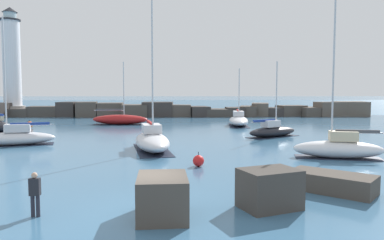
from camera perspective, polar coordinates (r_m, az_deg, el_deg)
name	(u,v)px	position (r m, az deg, el deg)	size (l,w,h in m)	color
ground_plane	(146,214)	(13.93, -7.04, -14.01)	(600.00, 600.00, 0.00)	#3D6B8E
open_sea_beyond	(178,104)	(125.00, -2.21, 2.43)	(400.00, 116.00, 0.01)	#2D5B7F
breakwater_jetty	(185,110)	(64.94, -1.07, 1.50)	(66.91, 6.73, 2.55)	#383330
lighthouse	(12,68)	(72.66, -25.77, 7.18)	(4.01, 4.01, 18.78)	gray
foreground_rocks	(256,189)	(14.84, 9.73, -10.34)	(10.08, 6.15, 1.49)	#4C443D
sailboat_moored_0	(120,119)	(50.11, -10.92, 0.08)	(7.50, 3.00, 8.19)	maroon
sailboat_moored_1	(272,131)	(36.85, 12.16, -1.60)	(5.86, 4.59, 7.25)	black
sailboat_moored_2	(238,120)	(48.05, 7.10, -0.04)	(3.01, 7.66, 7.21)	white
sailboat_moored_3	(14,137)	(33.68, -25.49, -2.38)	(6.68, 3.59, 10.26)	silver
sailboat_moored_4	(339,148)	(26.43, 21.45, -3.93)	(5.99, 3.04, 10.48)	white
sailboat_moored_5	(152,140)	(28.07, -6.11, -3.09)	(3.71, 7.52, 10.85)	silver
mooring_buoy_orange_near	(198,161)	(21.96, 0.98, -6.23)	(0.66, 0.66, 0.86)	red
mooring_buoy_far_side	(30,125)	(48.66, -23.50, -0.66)	(0.77, 0.77, 0.97)	#EA5914
person_on_rocks	(35,192)	(14.37, -22.82, -10.12)	(0.36, 0.22, 1.58)	#282833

